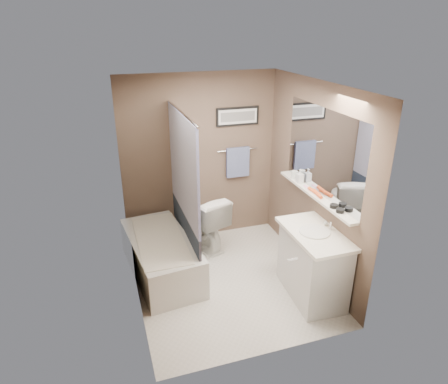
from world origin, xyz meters
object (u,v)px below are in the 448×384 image
object	(u,v)px
hair_brush_back	(314,191)
glass_jar	(294,175)
toilet	(203,221)
vanity	(313,265)
bathtub	(161,256)
candle_bowl_far	(334,206)
candle_bowl_near	(340,211)
hair_brush_front	(318,194)
soap_bottle	(300,176)

from	to	relation	value
hair_brush_back	glass_jar	world-z (taller)	glass_jar
toilet	glass_jar	xyz separation A→B (m)	(1.10, -0.52, 0.76)
vanity	hair_brush_back	bearing A→B (deg)	70.10
bathtub	candle_bowl_far	size ratio (longest dim) A/B	16.67
candle_bowl_near	glass_jar	size ratio (longest dim) A/B	0.90
bathtub	candle_bowl_far	xyz separation A→B (m)	(1.79, -0.98, 0.89)
bathtub	candle_bowl_far	world-z (taller)	candle_bowl_far
glass_jar	toilet	bearing A→B (deg)	154.79
candle_bowl_far	hair_brush_front	size ratio (longest dim) A/B	0.41
hair_brush_front	glass_jar	size ratio (longest dim) A/B	2.20
bathtub	vanity	world-z (taller)	vanity
soap_bottle	candle_bowl_near	bearing A→B (deg)	-90.00
vanity	soap_bottle	bearing A→B (deg)	80.37
bathtub	hair_brush_back	size ratio (longest dim) A/B	6.82
hair_brush_front	candle_bowl_near	bearing A→B (deg)	-90.00
toilet	soap_bottle	xyz separation A→B (m)	(1.10, -0.67, 0.80)
glass_jar	soap_bottle	xyz separation A→B (m)	(0.00, -0.15, 0.03)
candle_bowl_near	hair_brush_front	size ratio (longest dim) A/B	0.41
toilet	glass_jar	bearing A→B (deg)	136.08
vanity	hair_brush_front	size ratio (longest dim) A/B	4.09
soap_bottle	vanity	bearing A→B (deg)	-103.32
glass_jar	bathtub	bearing A→B (deg)	178.66
candle_bowl_far	hair_brush_front	world-z (taller)	hair_brush_front
candle_bowl_near	glass_jar	bearing A→B (deg)	90.00
toilet	hair_brush_front	world-z (taller)	hair_brush_front
vanity	hair_brush_front	world-z (taller)	hair_brush_front
candle_bowl_near	candle_bowl_far	size ratio (longest dim) A/B	1.00
bathtub	candle_bowl_near	distance (m)	2.27
hair_brush_front	bathtub	bearing A→B (deg)	160.52
glass_jar	hair_brush_back	bearing A→B (deg)	-90.00
toilet	hair_brush_back	xyz separation A→B (m)	(1.10, -1.02, 0.73)
hair_brush_back	glass_jar	distance (m)	0.51
vanity	candle_bowl_far	world-z (taller)	candle_bowl_far
vanity	soap_bottle	distance (m)	1.13
bathtub	candle_bowl_far	bearing A→B (deg)	-35.33
bathtub	hair_brush_front	size ratio (longest dim) A/B	6.82
glass_jar	candle_bowl_near	bearing A→B (deg)	-90.00
bathtub	vanity	xyz separation A→B (m)	(1.60, -0.97, 0.15)
glass_jar	soap_bottle	world-z (taller)	soap_bottle
hair_brush_back	candle_bowl_near	bearing A→B (deg)	-90.00
hair_brush_back	vanity	bearing A→B (deg)	-113.59
toilet	hair_brush_back	distance (m)	1.67
soap_bottle	candle_bowl_far	bearing A→B (deg)	-90.00
toilet	candle_bowl_near	xyz separation A→B (m)	(1.10, -1.58, 0.73)
bathtub	hair_brush_back	world-z (taller)	hair_brush_back
bathtub	hair_brush_front	xyz separation A→B (m)	(1.79, -0.63, 0.89)
candle_bowl_far	bathtub	bearing A→B (deg)	151.29
toilet	soap_bottle	size ratio (longest dim) A/B	4.77
hair_brush_front	soap_bottle	bearing A→B (deg)	90.00
hair_brush_front	vanity	bearing A→B (deg)	-118.64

